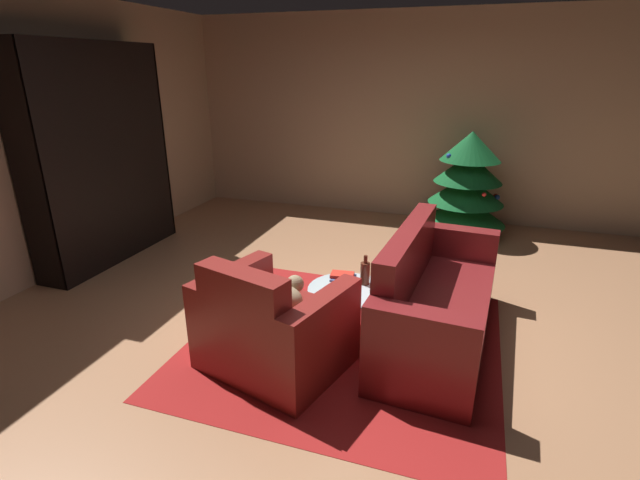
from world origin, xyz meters
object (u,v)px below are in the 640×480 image
(couch_red, at_px, (434,304))
(book_stack_on_table, at_px, (343,281))
(armchair_red, at_px, (272,328))
(bookshelf_unit, at_px, (107,152))
(decorated_tree, at_px, (467,184))
(coffee_table, at_px, (348,294))
(bottle_on_table, at_px, (365,273))

(couch_red, relative_size, book_stack_on_table, 9.09)
(couch_red, bearing_deg, armchair_red, -144.96)
(bookshelf_unit, height_order, decorated_tree, bookshelf_unit)
(armchair_red, relative_size, book_stack_on_table, 5.47)
(couch_red, bearing_deg, bookshelf_unit, 168.80)
(coffee_table, bearing_deg, couch_red, 15.17)
(bookshelf_unit, xyz_separation_m, book_stack_on_table, (2.88, -0.86, -0.69))
(bookshelf_unit, height_order, bottle_on_table, bookshelf_unit)
(bookshelf_unit, relative_size, armchair_red, 2.03)
(bookshelf_unit, xyz_separation_m, armchair_red, (2.54, -1.44, -0.85))
(bookshelf_unit, distance_m, book_stack_on_table, 3.09)
(book_stack_on_table, height_order, decorated_tree, decorated_tree)
(armchair_red, height_order, decorated_tree, decorated_tree)
(book_stack_on_table, relative_size, decorated_tree, 0.16)
(couch_red, xyz_separation_m, coffee_table, (-0.65, -0.18, 0.06))
(bookshelf_unit, relative_size, decorated_tree, 1.74)
(armchair_red, distance_m, bottle_on_table, 0.87)
(bookshelf_unit, distance_m, bottle_on_table, 3.19)
(coffee_table, height_order, bottle_on_table, bottle_on_table)
(couch_red, bearing_deg, decorated_tree, 87.40)
(bottle_on_table, bearing_deg, armchair_red, -125.75)
(armchair_red, xyz_separation_m, book_stack_on_table, (0.35, 0.58, 0.16))
(couch_red, xyz_separation_m, decorated_tree, (0.12, 2.60, 0.35))
(armchair_red, xyz_separation_m, decorated_tree, (1.16, 3.33, 0.35))
(coffee_table, relative_size, book_stack_on_table, 3.03)
(bookshelf_unit, bearing_deg, armchair_red, -29.56)
(armchair_red, height_order, couch_red, couch_red)
(bottle_on_table, xyz_separation_m, decorated_tree, (0.66, 2.64, 0.15))
(couch_red, height_order, decorated_tree, decorated_tree)
(coffee_table, xyz_separation_m, bottle_on_table, (0.10, 0.14, 0.14))
(couch_red, bearing_deg, bottle_on_table, -175.80)
(armchair_red, relative_size, coffee_table, 1.81)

